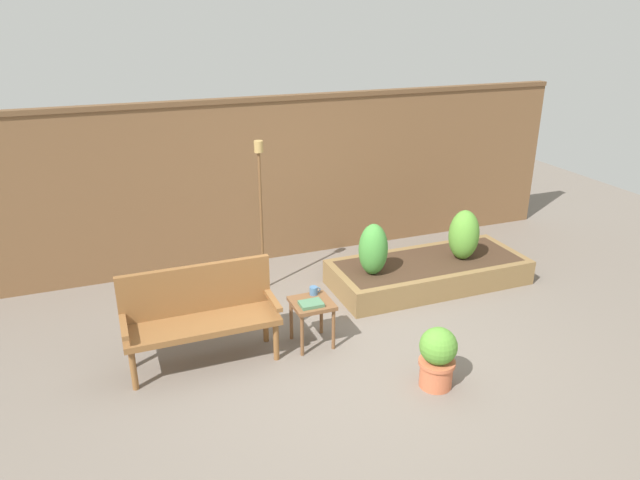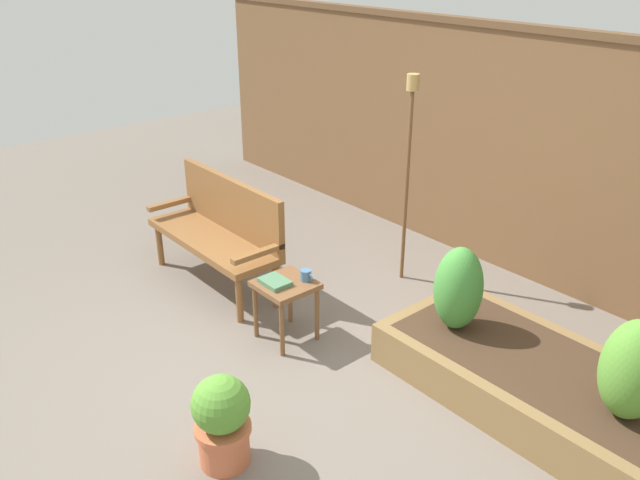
{
  "view_description": "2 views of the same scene",
  "coord_description": "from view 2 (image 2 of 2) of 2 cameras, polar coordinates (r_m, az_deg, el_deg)",
  "views": [
    {
      "loc": [
        -2.1,
        -4.5,
        3.2
      ],
      "look_at": [
        -0.04,
        0.81,
        0.91
      ],
      "focal_mm": 32.86,
      "sensor_mm": 36.0,
      "label": 1
    },
    {
      "loc": [
        3.04,
        -2.19,
        2.77
      ],
      "look_at": [
        -0.17,
        0.52,
        0.82
      ],
      "focal_mm": 36.33,
      "sensor_mm": 36.0,
      "label": 2
    }
  ],
  "objects": [
    {
      "name": "book_on_table",
      "position": [
        4.76,
        -4.0,
        -3.69
      ],
      "size": [
        0.22,
        0.17,
        0.03
      ],
      "primitive_type": "cube",
      "rotation": [
        0.0,
        0.0,
        -0.01
      ],
      "color": "#4C7A56",
      "rests_on": "side_table"
    },
    {
      "name": "shrub_far_corner",
      "position": [
        4.04,
        25.91,
        -10.26
      ],
      "size": [
        0.37,
        0.37,
        0.62
      ],
      "color": "brown",
      "rests_on": "raised_planter_bed"
    },
    {
      "name": "fence_back",
      "position": [
        5.92,
        16.74,
        7.39
      ],
      "size": [
        8.4,
        0.14,
        2.16
      ],
      "color": "brown",
      "rests_on": "ground_plane"
    },
    {
      "name": "potted_boxwood",
      "position": [
        3.84,
        -8.63,
        -15.33
      ],
      "size": [
        0.34,
        0.34,
        0.58
      ],
      "color": "#C66642",
      "rests_on": "ground_plane"
    },
    {
      "name": "cup_on_table",
      "position": [
        4.78,
        -1.23,
        -3.13
      ],
      "size": [
        0.12,
        0.08,
        0.08
      ],
      "color": "teal",
      "rests_on": "side_table"
    },
    {
      "name": "shrub_near_bench",
      "position": [
        4.54,
        12.09,
        -4.19
      ],
      "size": [
        0.34,
        0.34,
        0.61
      ],
      "color": "brown",
      "rests_on": "raised_planter_bed"
    },
    {
      "name": "ground_plane",
      "position": [
        4.66,
        -3.67,
        -11.6
      ],
      "size": [
        14.0,
        14.0,
        0.0
      ],
      "primitive_type": "plane",
      "color": "#70665B"
    },
    {
      "name": "garden_bench",
      "position": [
        5.63,
        -8.7,
        1.33
      ],
      "size": [
        1.44,
        0.48,
        0.94
      ],
      "color": "brown",
      "rests_on": "ground_plane"
    },
    {
      "name": "tiki_torch",
      "position": [
        5.44,
        7.86,
        8.26
      ],
      "size": [
        0.1,
        0.1,
        1.81
      ],
      "color": "brown",
      "rests_on": "ground_plane"
    },
    {
      "name": "raised_planter_bed",
      "position": [
        4.49,
        20.4,
        -12.67
      ],
      "size": [
        2.4,
        1.0,
        0.3
      ],
      "color": "olive",
      "rests_on": "ground_plane"
    },
    {
      "name": "side_table",
      "position": [
        4.82,
        -3.05,
        -4.62
      ],
      "size": [
        0.4,
        0.4,
        0.48
      ],
      "color": "brown",
      "rests_on": "ground_plane"
    }
  ]
}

